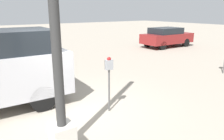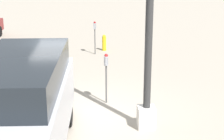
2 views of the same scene
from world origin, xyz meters
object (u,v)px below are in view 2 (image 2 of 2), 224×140
Objects in this scene: parked_van at (21,104)px; parking_meter_near at (106,67)px; fire_hydrant at (104,43)px; parking_meter_far at (95,30)px; lamp_post at (148,49)px.

parking_meter_near is at bearing 148.28° from parked_van.
fire_hydrant is (-9.82, 2.16, -0.79)m from parked_van.
parking_meter_near reaches higher than fire_hydrant.
parked_van is at bearing -25.26° from parking_meter_near.
lamp_post reaches higher than parking_meter_far.
parking_meter_near is at bearing 10.20° from parking_meter_far.
fire_hydrant is at bearing 169.30° from parked_van.
parking_meter_near is 3.48m from parked_van.
lamp_post is 3.20m from parked_van.
lamp_post reaches higher than fire_hydrant.
parked_van is at bearing -12.42° from fire_hydrant.
fire_hydrant is (-8.64, -0.68, -1.65)m from lamp_post.
lamp_post is 7.28× the size of fire_hydrant.
lamp_post is (1.73, 0.92, 0.92)m from parking_meter_near.
fire_hydrant is (-0.71, 0.46, -0.75)m from parking_meter_far.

